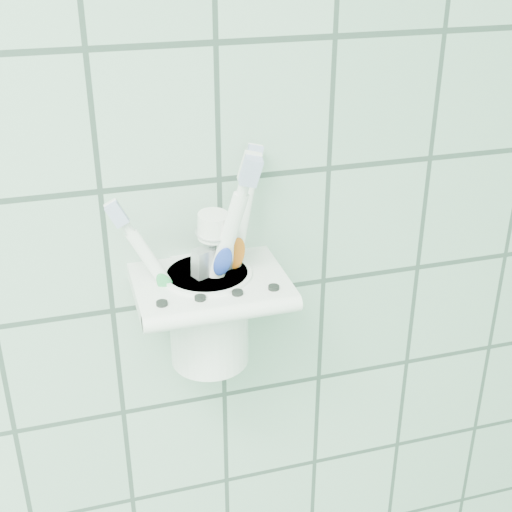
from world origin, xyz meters
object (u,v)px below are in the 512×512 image
(cup, at_px, (209,313))
(toothbrush_pink, at_px, (215,272))
(holder_bracket, at_px, (210,286))
(toothbrush_orange, at_px, (190,246))
(toothpaste_tube, at_px, (208,270))
(toothbrush_blue, at_px, (214,263))

(cup, distance_m, toothbrush_pink, 0.05)
(holder_bracket, relative_size, toothbrush_pink, 0.77)
(holder_bracket, relative_size, cup, 1.44)
(toothbrush_orange, height_order, toothpaste_tube, toothbrush_orange)
(cup, height_order, toothbrush_blue, toothbrush_blue)
(toothbrush_blue, height_order, toothpaste_tube, toothbrush_blue)
(toothbrush_blue, height_order, toothbrush_orange, toothbrush_orange)
(cup, bearing_deg, toothpaste_tube, 73.86)
(holder_bracket, xyz_separation_m, toothbrush_orange, (-0.01, 0.01, 0.04))
(cup, xyz_separation_m, toothbrush_orange, (-0.01, 0.01, 0.07))
(toothbrush_blue, distance_m, toothpaste_tube, 0.03)
(toothpaste_tube, bearing_deg, cup, -129.08)
(holder_bracket, xyz_separation_m, toothbrush_blue, (0.00, -0.01, 0.03))
(toothbrush_blue, bearing_deg, toothbrush_orange, 133.44)
(toothbrush_pink, bearing_deg, holder_bracket, 111.07)
(cup, relative_size, toothbrush_pink, 0.53)
(toothbrush_blue, bearing_deg, holder_bracket, 112.38)
(holder_bracket, bearing_deg, toothbrush_blue, -79.67)
(toothbrush_orange, relative_size, toothpaste_tube, 1.46)
(toothpaste_tube, bearing_deg, toothbrush_blue, -110.18)
(cup, height_order, toothpaste_tube, toothpaste_tube)
(holder_bracket, relative_size, toothbrush_orange, 0.63)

